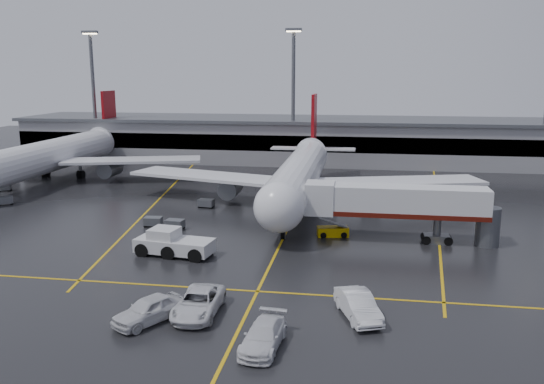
# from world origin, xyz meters

# --- Properties ---
(ground) EXTENTS (220.00, 220.00, 0.00)m
(ground) POSITION_xyz_m (0.00, 0.00, 0.00)
(ground) COLOR black
(ground) RESTS_ON ground
(apron_line_centre) EXTENTS (0.25, 90.00, 0.02)m
(apron_line_centre) POSITION_xyz_m (0.00, 0.00, 0.01)
(apron_line_centre) COLOR gold
(apron_line_centre) RESTS_ON ground
(apron_line_stop) EXTENTS (60.00, 0.25, 0.02)m
(apron_line_stop) POSITION_xyz_m (0.00, -22.00, 0.01)
(apron_line_stop) COLOR gold
(apron_line_stop) RESTS_ON ground
(apron_line_left) EXTENTS (9.99, 69.35, 0.02)m
(apron_line_left) POSITION_xyz_m (-20.00, 10.00, 0.01)
(apron_line_left) COLOR gold
(apron_line_left) RESTS_ON ground
(apron_line_right) EXTENTS (7.57, 69.64, 0.02)m
(apron_line_right) POSITION_xyz_m (18.00, 10.00, 0.01)
(apron_line_right) COLOR gold
(apron_line_right) RESTS_ON ground
(terminal) EXTENTS (122.00, 19.00, 8.60)m
(terminal) POSITION_xyz_m (0.00, 47.93, 4.32)
(terminal) COLOR gray
(terminal) RESTS_ON ground
(light_mast_left) EXTENTS (3.00, 1.20, 25.45)m
(light_mast_left) POSITION_xyz_m (-45.00, 42.00, 14.47)
(light_mast_left) COLOR #595B60
(light_mast_left) RESTS_ON ground
(light_mast_mid) EXTENTS (3.00, 1.20, 25.45)m
(light_mast_mid) POSITION_xyz_m (-5.00, 42.00, 14.47)
(light_mast_mid) COLOR #595B60
(light_mast_mid) RESTS_ON ground
(main_airliner) EXTENTS (48.80, 45.60, 14.10)m
(main_airliner) POSITION_xyz_m (0.00, 9.70, 4.21)
(main_airliner) COLOR silver
(main_airliner) RESTS_ON ground
(second_airliner) EXTENTS (48.80, 45.60, 14.10)m
(second_airliner) POSITION_xyz_m (-42.00, 21.70, 4.21)
(second_airliner) COLOR silver
(second_airliner) RESTS_ON ground
(jet_bridge) EXTENTS (19.90, 3.40, 6.05)m
(jet_bridge) POSITION_xyz_m (11.87, -6.00, 3.93)
(jet_bridge) COLOR silver
(jet_bridge) RESTS_ON ground
(pushback_tractor) EXTENTS (7.88, 4.16, 2.69)m
(pushback_tractor) POSITION_xyz_m (-9.88, -14.00, 1.07)
(pushback_tractor) COLOR silver
(pushback_tractor) RESTS_ON ground
(belt_loader) EXTENTS (3.55, 2.11, 2.11)m
(belt_loader) POSITION_xyz_m (5.19, -5.14, 0.52)
(belt_loader) COLOR #D2A604
(belt_loader) RESTS_ON ground
(service_van_a) EXTENTS (2.96, 6.36, 1.76)m
(service_van_a) POSITION_xyz_m (-3.46, -26.97, 0.88)
(service_van_a) COLOR silver
(service_van_a) RESTS_ON ground
(service_van_b) EXTENTS (2.74, 5.76, 1.62)m
(service_van_b) POSITION_xyz_m (2.12, -31.26, 0.81)
(service_van_b) COLOR silver
(service_van_b) RESTS_ON ground
(service_van_c) EXTENTS (3.81, 6.00, 1.87)m
(service_van_c) POSITION_xyz_m (8.08, -25.69, 0.93)
(service_van_c) COLOR silver
(service_van_c) RESTS_ON ground
(service_van_d) EXTENTS (4.75, 5.81, 1.86)m
(service_van_d) POSITION_xyz_m (-6.56, -28.82, 0.93)
(service_van_d) COLOR silver
(service_van_d) RESTS_ON ground
(baggage_cart_a) EXTENTS (2.15, 1.55, 1.12)m
(baggage_cart_a) POSITION_xyz_m (-12.65, -5.20, 0.63)
(baggage_cart_a) COLOR #595B60
(baggage_cart_a) RESTS_ON ground
(baggage_cart_b) EXTENTS (2.09, 1.44, 1.12)m
(baggage_cart_b) POSITION_xyz_m (-15.50, -4.48, 0.63)
(baggage_cart_b) COLOR #595B60
(baggage_cart_b) RESTS_ON ground
(baggage_cart_c) EXTENTS (2.13, 1.50, 1.12)m
(baggage_cart_c) POSITION_xyz_m (-11.99, 5.54, 0.63)
(baggage_cart_c) COLOR #595B60
(baggage_cart_c) RESTS_ON ground
(baggage_cart_d) EXTENTS (2.36, 2.00, 1.12)m
(baggage_cart_d) POSITION_xyz_m (-44.95, 11.02, 0.63)
(baggage_cart_d) COLOR #595B60
(baggage_cart_d) RESTS_ON ground
(baggage_cart_e) EXTENTS (2.39, 2.20, 1.12)m
(baggage_cart_e) POSITION_xyz_m (-39.24, 2.86, 0.63)
(baggage_cart_e) COLOR #595B60
(baggage_cart_e) RESTS_ON ground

